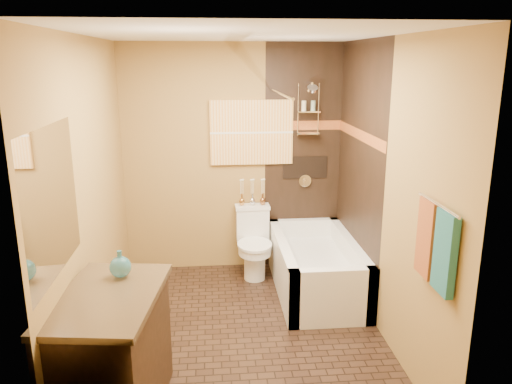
{
  "coord_description": "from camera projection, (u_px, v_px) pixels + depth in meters",
  "views": [
    {
      "loc": [
        -0.25,
        -3.9,
        2.32
      ],
      "look_at": [
        0.15,
        0.4,
        1.17
      ],
      "focal_mm": 35.0,
      "sensor_mm": 36.0,
      "label": 1
    }
  ],
  "objects": [
    {
      "name": "towel_teal",
      "position": [
        445.0,
        253.0,
        3.03
      ],
      "size": [
        0.05,
        0.22,
        0.52
      ],
      "primitive_type": "cube",
      "color": "#1B585A",
      "rests_on": "towel_bar"
    },
    {
      "name": "shower_fixtures",
      "position": [
        308.0,
        122.0,
        5.33
      ],
      "size": [
        0.24,
        0.33,
        1.16
      ],
      "color": "silver",
      "rests_on": "floor"
    },
    {
      "name": "towel_bar",
      "position": [
        438.0,
        204.0,
        3.09
      ],
      "size": [
        0.02,
        0.55,
        0.02
      ],
      "primitive_type": "cylinder",
      "rotation": [
        1.57,
        0.0,
        0.0
      ],
      "color": "silver",
      "rests_on": "wall_right"
    },
    {
      "name": "teal_bottle",
      "position": [
        120.0,
        264.0,
        3.37
      ],
      "size": [
        0.19,
        0.19,
        0.23
      ],
      "primitive_type": null,
      "rotation": [
        0.0,
        0.0,
        0.38
      ],
      "color": "#296E7B",
      "rests_on": "vanity"
    },
    {
      "name": "wall_right",
      "position": [
        386.0,
        192.0,
        4.15
      ],
      "size": [
        0.02,
        3.0,
        2.5
      ],
      "primitive_type": "cube",
      "color": "olive",
      "rests_on": "floor"
    },
    {
      "name": "ceiling",
      "position": [
        241.0,
        34.0,
        3.72
      ],
      "size": [
        3.0,
        3.0,
        0.0
      ],
      "primitive_type": "plane",
      "color": "silver",
      "rests_on": "wall_back"
    },
    {
      "name": "wall_front",
      "position": [
        261.0,
        271.0,
        2.6
      ],
      "size": [
        2.4,
        0.02,
        2.5
      ],
      "primitive_type": "cube",
      "color": "olive",
      "rests_on": "floor"
    },
    {
      "name": "mosaic_band_back",
      "position": [
        304.0,
        125.0,
        5.44
      ],
      "size": [
        0.85,
        0.01,
        0.1
      ],
      "primitive_type": "cube",
      "color": "#9B3B1C",
      "rests_on": "alcove_tile_back"
    },
    {
      "name": "alcove_tile_back",
      "position": [
        303.0,
        159.0,
        5.55
      ],
      "size": [
        0.85,
        0.01,
        2.5
      ],
      "primitive_type": "cube",
      "color": "black",
      "rests_on": "wall_back"
    },
    {
      "name": "mosaic_band_right",
      "position": [
        359.0,
        135.0,
        4.78
      ],
      "size": [
        0.01,
        1.5,
        0.1
      ],
      "primitive_type": "cube",
      "color": "#9B3B1C",
      "rests_on": "alcove_tile_right"
    },
    {
      "name": "curtain_rod",
      "position": [
        280.0,
        93.0,
        4.6
      ],
      "size": [
        0.03,
        1.55,
        0.03
      ],
      "primitive_type": "cylinder",
      "rotation": [
        1.57,
        0.0,
        0.0
      ],
      "color": "silver",
      "rests_on": "wall_back"
    },
    {
      "name": "alcove_tile_right",
      "position": [
        358.0,
        172.0,
        4.87
      ],
      "size": [
        0.01,
        1.5,
        2.5
      ],
      "primitive_type": "cube",
      "color": "black",
      "rests_on": "wall_right"
    },
    {
      "name": "floor",
      "position": [
        243.0,
        333.0,
        4.37
      ],
      "size": [
        3.0,
        3.0,
        0.0
      ],
      "primitive_type": "plane",
      "color": "black",
      "rests_on": "ground"
    },
    {
      "name": "towel_rust",
      "position": [
        427.0,
        238.0,
        3.28
      ],
      "size": [
        0.05,
        0.22,
        0.52
      ],
      "primitive_type": "cube",
      "color": "#94451B",
      "rests_on": "towel_bar"
    },
    {
      "name": "bathtub",
      "position": [
        316.0,
        271.0,
        5.1
      ],
      "size": [
        0.8,
        1.5,
        0.55
      ],
      "color": "white",
      "rests_on": "floor"
    },
    {
      "name": "vanity_mirror",
      "position": [
        53.0,
        202.0,
        2.95
      ],
      "size": [
        0.01,
        1.0,
        0.9
      ],
      "primitive_type": "cube",
      "color": "white",
      "rests_on": "wall_left"
    },
    {
      "name": "vanity",
      "position": [
        111.0,
        356.0,
        3.25
      ],
      "size": [
        0.74,
        1.07,
        0.88
      ],
      "rotation": [
        0.0,
        0.0,
        -0.13
      ],
      "color": "black",
      "rests_on": "floor"
    },
    {
      "name": "wall_back",
      "position": [
        233.0,
        160.0,
        5.49
      ],
      "size": [
        2.4,
        0.02,
        2.5
      ],
      "primitive_type": "cube",
      "color": "olive",
      "rests_on": "floor"
    },
    {
      "name": "alcove_niche",
      "position": [
        305.0,
        167.0,
        5.57
      ],
      "size": [
        0.5,
        0.01,
        0.25
      ],
      "primitive_type": "cube",
      "color": "black",
      "rests_on": "alcove_tile_back"
    },
    {
      "name": "toilet",
      "position": [
        254.0,
        242.0,
        5.46
      ],
      "size": [
        0.39,
        0.57,
        0.75
      ],
      "rotation": [
        0.0,
        0.0,
        0.03
      ],
      "color": "white",
      "rests_on": "floor"
    },
    {
      "name": "wall_left",
      "position": [
        91.0,
        199.0,
        3.94
      ],
      "size": [
        0.02,
        3.0,
        2.5
      ],
      "primitive_type": "cube",
      "color": "olive",
      "rests_on": "floor"
    },
    {
      "name": "bud_vases",
      "position": [
        252.0,
        191.0,
        5.49
      ],
      "size": [
        0.29,
        0.06,
        0.29
      ],
      "color": "#BC813A",
      "rests_on": "toilet"
    },
    {
      "name": "sunset_painting",
      "position": [
        252.0,
        133.0,
        5.4
      ],
      "size": [
        0.9,
        0.04,
        0.7
      ],
      "primitive_type": "cube",
      "color": "gold",
      "rests_on": "wall_back"
    }
  ]
}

